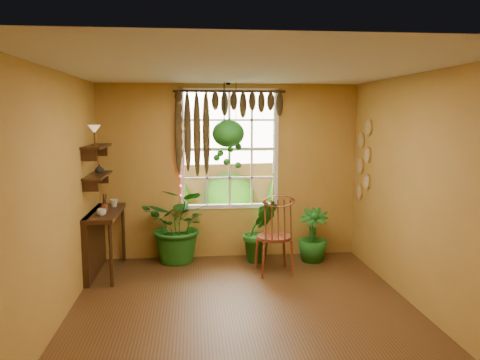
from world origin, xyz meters
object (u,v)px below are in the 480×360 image
Objects in this scene: windsor_chair at (275,247)px; hanging_basket at (228,136)px; potted_plant_left at (180,225)px; potted_plant_mid at (260,231)px; counter_ledge at (98,235)px.

windsor_chair is 1.78m from hanging_basket.
windsor_chair is 1.14× the size of potted_plant_left.
potted_plant_left is 1.22× the size of potted_plant_mid.
potted_plant_left reaches higher than counter_ledge.
potted_plant_left is at bearing 175.26° from potted_plant_mid.
potted_plant_left is (1.13, 0.41, 0.03)m from counter_ledge.
potted_plant_mid reaches higher than counter_ledge.
windsor_chair reaches higher than potted_plant_mid.
windsor_chair reaches higher than potted_plant_left.
potted_plant_mid is 1.52m from hanging_basket.
potted_plant_mid is at bearing -9.94° from hanging_basket.
counter_ledge is 1.26× the size of potted_plant_mid.
counter_ledge is 0.94× the size of hanging_basket.
windsor_chair is at bearing -5.72° from counter_ledge.
potted_plant_left is (-1.35, 0.66, 0.20)m from windsor_chair.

